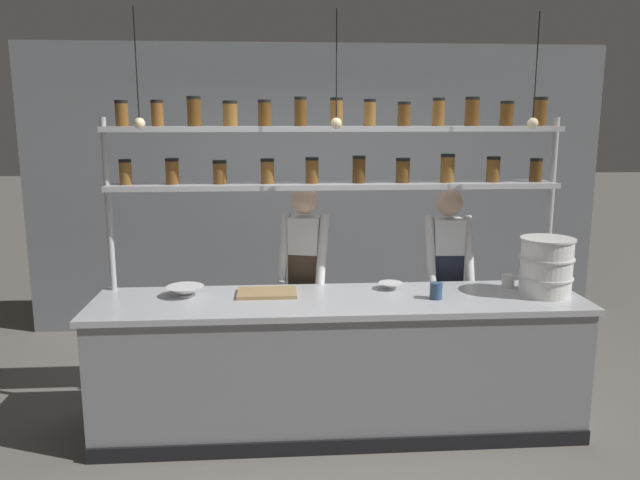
{
  "coord_description": "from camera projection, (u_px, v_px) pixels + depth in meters",
  "views": [
    {
      "loc": [
        -0.42,
        -3.98,
        2.09
      ],
      "look_at": [
        -0.12,
        0.2,
        1.28
      ],
      "focal_mm": 35.0,
      "sensor_mm": 36.0,
      "label": 1
    }
  ],
  "objects": [
    {
      "name": "prep_bowl_center_front",
      "position": [
        391.0,
        286.0,
        4.37
      ],
      "size": [
        0.17,
        0.17,
        0.05
      ],
      "color": "white",
      "rests_on": "prep_counter"
    },
    {
      "name": "chef_left",
      "position": [
        305.0,
        278.0,
        4.69
      ],
      "size": [
        0.41,
        0.34,
        1.61
      ],
      "rotation": [
        0.0,
        0.0,
        -0.28
      ],
      "color": "black",
      "rests_on": "ground_plane"
    },
    {
      "name": "container_stack",
      "position": [
        546.0,
        267.0,
        4.19
      ],
      "size": [
        0.36,
        0.36,
        0.39
      ],
      "color": "white",
      "rests_on": "prep_counter"
    },
    {
      "name": "cutting_board",
      "position": [
        267.0,
        293.0,
        4.23
      ],
      "size": [
        0.4,
        0.26,
        0.02
      ],
      "color": "#A88456",
      "rests_on": "prep_counter"
    },
    {
      "name": "ground_plane",
      "position": [
        339.0,
        426.0,
        4.32
      ],
      "size": [
        40.0,
        40.0,
        0.0
      ],
      "primitive_type": "plane",
      "color": "slate"
    },
    {
      "name": "serving_cup_front",
      "position": [
        508.0,
        281.0,
        4.4
      ],
      "size": [
        0.09,
        0.09,
        0.1
      ],
      "color": "silver",
      "rests_on": "prep_counter"
    },
    {
      "name": "serving_cup_by_board",
      "position": [
        436.0,
        291.0,
        4.13
      ],
      "size": [
        0.08,
        0.08,
        0.11
      ],
      "color": "#334C70",
      "rests_on": "prep_counter"
    },
    {
      "name": "back_wall",
      "position": [
        317.0,
        189.0,
        6.21
      ],
      "size": [
        5.67,
        0.12,
        2.81
      ],
      "primitive_type": "cube",
      "color": "gray",
      "rests_on": "ground_plane"
    },
    {
      "name": "spice_shelf_unit",
      "position": [
        338.0,
        160.0,
        4.3
      ],
      "size": [
        3.15,
        0.28,
        2.24
      ],
      "color": "#B7BABF",
      "rests_on": "ground_plane"
    },
    {
      "name": "pendant_light_row",
      "position": [
        339.0,
        117.0,
        3.92
      ],
      "size": [
        2.56,
        0.07,
        0.72
      ],
      "color": "black"
    },
    {
      "name": "prep_bowl_near_left",
      "position": [
        185.0,
        291.0,
        4.19
      ],
      "size": [
        0.25,
        0.25,
        0.07
      ],
      "color": "white",
      "rests_on": "prep_counter"
    },
    {
      "name": "chef_center",
      "position": [
        447.0,
        278.0,
        4.78
      ],
      "size": [
        0.37,
        0.29,
        1.57
      ],
      "rotation": [
        0.0,
        0.0,
        -0.04
      ],
      "color": "black",
      "rests_on": "ground_plane"
    },
    {
      "name": "prep_counter",
      "position": [
        339.0,
        364.0,
        4.23
      ],
      "size": [
        3.27,
        0.76,
        0.92
      ],
      "color": "gray",
      "rests_on": "ground_plane"
    }
  ]
}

